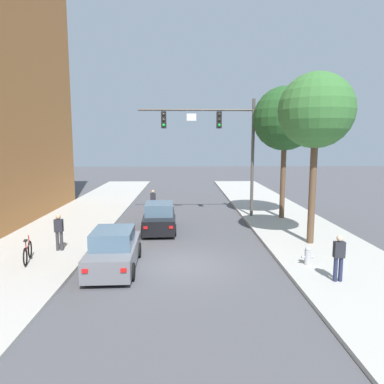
% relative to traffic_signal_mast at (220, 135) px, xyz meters
% --- Properties ---
extents(ground_plane, '(120.00, 120.00, 0.00)m').
position_rel_traffic_signal_mast_xyz_m(ground_plane, '(-2.47, -9.05, -5.38)').
color(ground_plane, '#4C4C51').
extents(sidewalk_left, '(5.00, 60.00, 0.15)m').
position_rel_traffic_signal_mast_xyz_m(sidewalk_left, '(-8.97, -9.05, -5.31)').
color(sidewalk_left, '#B2AFA8').
rests_on(sidewalk_left, ground).
extents(sidewalk_right, '(5.00, 60.00, 0.15)m').
position_rel_traffic_signal_mast_xyz_m(sidewalk_right, '(4.03, -9.05, -5.31)').
color(sidewalk_right, '#B2AFA8').
rests_on(sidewalk_right, ground).
extents(traffic_signal_mast, '(7.40, 0.38, 7.50)m').
position_rel_traffic_signal_mast_xyz_m(traffic_signal_mast, '(0.00, 0.00, 0.00)').
color(traffic_signal_mast, '#514C47').
rests_on(traffic_signal_mast, sidewalk_right).
extents(car_lead_black, '(1.97, 4.30, 1.60)m').
position_rel_traffic_signal_mast_xyz_m(car_lead_black, '(-3.70, -3.33, -4.66)').
color(car_lead_black, black).
rests_on(car_lead_black, ground).
extents(car_following_grey, '(1.95, 4.29, 1.60)m').
position_rel_traffic_signal_mast_xyz_m(car_following_grey, '(-5.06, -9.36, -4.66)').
color(car_following_grey, slate).
rests_on(car_following_grey, ground).
extents(pedestrian_sidewalk_left_walker, '(0.36, 0.22, 1.64)m').
position_rel_traffic_signal_mast_xyz_m(pedestrian_sidewalk_left_walker, '(-7.85, -7.40, -4.32)').
color(pedestrian_sidewalk_left_walker, '#333338').
rests_on(pedestrian_sidewalk_left_walker, sidewalk_left).
extents(pedestrian_crossing_road, '(0.36, 0.22, 1.64)m').
position_rel_traffic_signal_mast_xyz_m(pedestrian_crossing_road, '(-4.47, 1.71, -4.47)').
color(pedestrian_crossing_road, '#333338').
rests_on(pedestrian_crossing_road, ground).
extents(pedestrian_sidewalk_right_walker, '(0.36, 0.22, 1.64)m').
position_rel_traffic_signal_mast_xyz_m(pedestrian_sidewalk_right_walker, '(2.98, -11.22, -4.32)').
color(pedestrian_sidewalk_right_walker, '#232847').
rests_on(pedestrian_sidewalk_right_walker, sidewalk_right).
extents(bicycle_leaning, '(0.48, 1.73, 0.98)m').
position_rel_traffic_signal_mast_xyz_m(bicycle_leaning, '(-8.61, -8.90, -4.84)').
color(bicycle_leaning, black).
rests_on(bicycle_leaning, sidewalk_left).
extents(fire_hydrant, '(0.48, 0.24, 0.72)m').
position_rel_traffic_signal_mast_xyz_m(fire_hydrant, '(2.53, -9.50, -4.87)').
color(fire_hydrant, '#B2B2B7').
rests_on(fire_hydrant, sidewalk_right).
extents(street_tree_nearest, '(3.44, 3.44, 7.93)m').
position_rel_traffic_signal_mast_xyz_m(street_tree_nearest, '(3.72, -6.47, 0.93)').
color(street_tree_nearest, brown).
rests_on(street_tree_nearest, sidewalk_right).
extents(street_tree_second, '(3.94, 3.94, 8.21)m').
position_rel_traffic_signal_mast_xyz_m(street_tree_second, '(3.96, -0.63, 0.97)').
color(street_tree_second, brown).
rests_on(street_tree_second, sidewalk_right).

